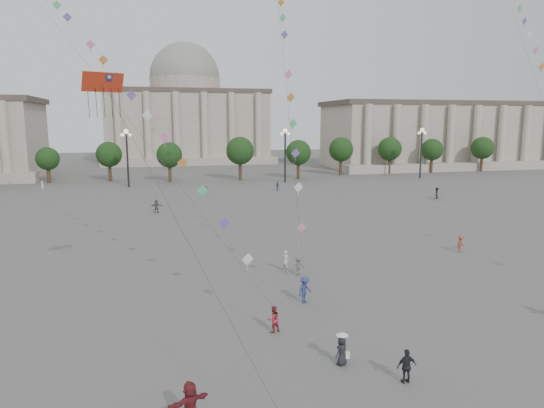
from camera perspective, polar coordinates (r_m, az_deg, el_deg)
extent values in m
plane|color=#504E4C|center=(27.72, 10.34, -16.12)|extent=(360.00, 360.00, 0.00)
cube|color=#A29688|center=(145.52, 22.35, 7.39)|extent=(80.00, 22.00, 16.00)
cube|color=#4B3E37|center=(145.54, 22.57, 10.77)|extent=(81.60, 22.44, 1.20)
cube|color=#A29688|center=(135.61, 25.38, 4.10)|extent=(84.00, 4.00, 2.00)
cube|color=#A29688|center=(153.05, -10.02, 8.79)|extent=(46.00, 30.00, 20.00)
cube|color=#4B3E37|center=(153.28, -10.14, 12.75)|extent=(46.92, 30.60, 1.20)
cube|color=#A29688|center=(136.53, -9.42, 4.93)|extent=(48.30, 4.00, 2.00)
cylinder|color=#A29688|center=(153.40, -10.16, 13.46)|extent=(21.00, 21.00, 5.00)
sphere|color=gray|center=(153.59, -10.19, 14.39)|extent=(21.00, 21.00, 21.00)
cylinder|color=#36291B|center=(103.06, -24.71, 3.10)|extent=(0.70, 0.70, 3.52)
sphere|color=black|center=(102.75, -24.85, 5.13)|extent=(5.12, 5.12, 5.12)
cylinder|color=#36291B|center=(101.47, -18.04, 3.42)|extent=(0.70, 0.70, 3.52)
sphere|color=black|center=(101.17, -18.15, 5.49)|extent=(5.12, 5.12, 5.12)
cylinder|color=#36291B|center=(101.30, -11.24, 3.70)|extent=(0.70, 0.70, 3.52)
sphere|color=black|center=(100.99, -11.31, 5.77)|extent=(5.12, 5.12, 5.12)
cylinder|color=#36291B|center=(102.53, -4.52, 3.92)|extent=(0.70, 0.70, 3.52)
sphere|color=black|center=(102.23, -4.55, 5.98)|extent=(5.12, 5.12, 5.12)
cylinder|color=#36291B|center=(105.13, 1.96, 4.09)|extent=(0.70, 0.70, 3.52)
sphere|color=black|center=(104.84, 1.97, 6.09)|extent=(5.12, 5.12, 5.12)
cylinder|color=#36291B|center=(109.00, 8.06, 4.20)|extent=(0.70, 0.70, 3.52)
sphere|color=black|center=(108.72, 8.11, 6.13)|extent=(5.12, 5.12, 5.12)
cylinder|color=#36291B|center=(114.01, 13.68, 4.26)|extent=(0.70, 0.70, 3.52)
sphere|color=black|center=(113.74, 13.76, 6.10)|extent=(5.12, 5.12, 5.12)
cylinder|color=#36291B|center=(120.01, 18.79, 4.28)|extent=(0.70, 0.70, 3.52)
sphere|color=black|center=(119.75, 18.89, 6.03)|extent=(5.12, 5.12, 5.12)
cylinder|color=#36291B|center=(126.86, 23.38, 4.26)|extent=(0.70, 0.70, 3.52)
sphere|color=black|center=(126.62, 23.49, 5.92)|extent=(5.12, 5.12, 5.12)
cylinder|color=#262628|center=(93.05, -16.63, 4.97)|extent=(0.36, 0.36, 10.00)
sphere|color=#FFE5B2|center=(92.80, -16.79, 8.17)|extent=(0.90, 0.90, 0.90)
sphere|color=#FFE5B2|center=(92.85, -17.21, 7.78)|extent=(0.60, 0.60, 0.60)
sphere|color=#FFE5B2|center=(92.78, -16.34, 7.82)|extent=(0.60, 0.60, 0.60)
cylinder|color=#262628|center=(96.38, 1.55, 5.52)|extent=(0.36, 0.36, 10.00)
sphere|color=#FFE5B2|center=(96.14, 1.56, 8.61)|extent=(0.90, 0.90, 0.90)
sphere|color=#FFE5B2|center=(95.97, 1.15, 8.25)|extent=(0.60, 0.60, 0.60)
sphere|color=#FFE5B2|center=(96.34, 1.97, 8.25)|extent=(0.60, 0.60, 0.60)
cylinder|color=#262628|center=(108.26, 17.12, 5.55)|extent=(0.36, 0.36, 10.00)
sphere|color=#FFE5B2|center=(108.04, 17.26, 8.30)|extent=(0.90, 0.90, 0.90)
sphere|color=#FFE5B2|center=(107.70, 16.92, 7.99)|extent=(0.60, 0.60, 0.60)
sphere|color=#FFE5B2|center=(108.42, 17.56, 7.97)|extent=(0.60, 0.60, 0.60)
imported|color=#375E7D|center=(85.13, 0.64, 2.14)|extent=(0.95, 0.97, 1.64)
imported|color=#B4B4B0|center=(82.73, -7.79, 1.77)|extent=(0.92, 1.43, 1.48)
imported|color=#5A595E|center=(38.48, 3.13, -7.27)|extent=(1.12, 0.80, 1.56)
imported|color=silver|center=(79.02, 18.98, 0.99)|extent=(1.34, 1.34, 1.55)
imported|color=#963E28|center=(48.49, 21.28, -4.38)|extent=(1.14, 0.93, 1.53)
imported|color=black|center=(80.51, 18.84, 1.23)|extent=(1.45, 1.60, 1.77)
imported|color=white|center=(93.27, -25.40, 1.91)|extent=(0.77, 0.77, 1.81)
imported|color=#5B5A5F|center=(65.98, -13.43, -0.26)|extent=(1.76, 1.10, 1.81)
imported|color=beige|center=(39.40, 1.62, -6.70)|extent=(0.75, 0.76, 1.77)
imported|color=#222227|center=(24.43, 15.57, -17.91)|extent=(0.98, 0.43, 1.64)
imported|color=maroon|center=(20.97, -9.62, -22.22)|extent=(1.86, 1.19, 1.92)
imported|color=#A02B2C|center=(28.62, 0.17, -13.38)|extent=(0.92, 0.81, 1.57)
imported|color=navy|center=(32.88, 3.87, -10.03)|extent=(1.36, 1.21, 1.83)
imported|color=black|center=(25.40, 8.22, -16.71)|extent=(0.87, 0.79, 1.49)
cone|color=white|center=(25.02, 8.27, -14.92)|extent=(0.52, 0.52, 0.14)
cylinder|color=white|center=(25.05, 8.27, -15.04)|extent=(0.60, 0.60, 0.02)
cube|color=white|center=(25.45, 8.89, -17.17)|extent=(0.22, 0.10, 0.35)
cube|color=#B32913|center=(28.36, -19.28, 13.38)|extent=(2.23, 1.34, 1.02)
cube|color=#1A9444|center=(28.38, -20.04, 13.85)|extent=(0.40, 0.32, 0.34)
cube|color=navy|center=(28.32, -18.59, 13.94)|extent=(0.40, 0.32, 0.34)
sphere|color=gold|center=(28.34, -20.05, 13.85)|extent=(0.20, 0.20, 0.20)
sphere|color=gold|center=(28.28, -18.60, 13.94)|extent=(0.20, 0.20, 0.20)
cylinder|color=#3F3F3F|center=(21.73, -11.37, -1.52)|extent=(0.02, 0.02, 19.69)
cylinder|color=#3F3F3F|center=(50.57, -23.31, 17.89)|extent=(0.02, 0.02, 66.25)
cube|color=white|center=(29.11, -2.87, -6.51)|extent=(0.76, 0.25, 0.76)
cube|color=#7352A4|center=(30.30, -5.65, -2.17)|extent=(0.76, 0.25, 0.76)
cube|color=#57BD7D|center=(31.73, -8.17, 1.55)|extent=(0.76, 0.25, 0.76)
cube|color=#C8792F|center=(33.35, -10.47, 4.79)|extent=(0.76, 0.25, 0.76)
cube|color=pink|center=(35.11, -12.56, 7.60)|extent=(0.76, 0.25, 0.76)
cube|color=white|center=(37.00, -14.46, 10.05)|extent=(0.76, 0.25, 0.76)
cube|color=#7352A4|center=(38.98, -16.20, 12.19)|extent=(0.76, 0.25, 0.76)
cube|color=#57BD7D|center=(41.03, -17.79, 14.07)|extent=(0.76, 0.25, 0.76)
cube|color=#C8792F|center=(43.15, -19.24, 15.72)|extent=(0.76, 0.25, 0.76)
cube|color=pink|center=(45.32, -20.58, 17.17)|extent=(0.76, 0.25, 0.76)
cube|color=white|center=(47.54, -21.80, 18.46)|extent=(0.76, 0.25, 0.76)
cube|color=#7352A4|center=(49.79, -22.94, 19.60)|extent=(0.76, 0.25, 0.76)
cube|color=#57BD7D|center=(52.07, -23.98, 20.62)|extent=(0.76, 0.25, 0.76)
cube|color=pink|center=(33.88, 3.49, -2.80)|extent=(0.76, 0.25, 0.76)
cube|color=white|center=(35.52, 3.13, 1.97)|extent=(0.76, 0.25, 0.76)
cube|color=#7352A4|center=(37.40, 2.79, 5.99)|extent=(0.76, 0.25, 0.76)
cube|color=#57BD7D|center=(39.45, 2.48, 9.44)|extent=(0.76, 0.25, 0.76)
cube|color=#C8792F|center=(41.62, 2.20, 12.43)|extent=(0.76, 0.25, 0.76)
cube|color=pink|center=(43.89, 1.94, 15.03)|extent=(0.76, 0.25, 0.76)
cube|color=white|center=(46.23, 1.70, 17.30)|extent=(0.76, 0.25, 0.76)
cube|color=#7352A4|center=(48.64, 1.48, 19.31)|extent=(0.76, 0.25, 0.76)
cube|color=#57BD7D|center=(51.09, 1.28, 21.08)|extent=(0.76, 0.25, 0.76)
cube|color=#C8792F|center=(53.58, 1.09, 22.65)|extent=(0.76, 0.25, 0.76)
cylinder|color=#3F3F3F|center=(63.23, 27.18, 17.27)|extent=(0.02, 0.02, 64.24)
cube|color=#C8792F|center=(54.68, 29.15, 13.95)|extent=(0.76, 0.25, 0.76)
cube|color=pink|center=(57.17, 28.59, 15.66)|extent=(0.76, 0.25, 0.76)
cube|color=white|center=(59.72, 28.07, 17.19)|extent=(0.76, 0.25, 0.76)
cube|color=#7352A4|center=(62.30, 27.57, 18.57)|extent=(0.76, 0.25, 0.76)
cube|color=#57BD7D|center=(64.91, 27.11, 19.81)|extent=(0.76, 0.25, 0.76)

